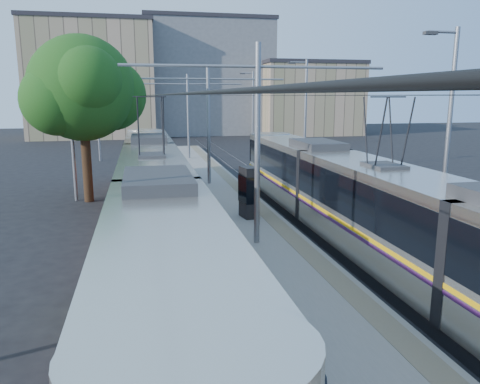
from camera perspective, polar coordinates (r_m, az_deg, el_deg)
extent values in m
plane|color=black|center=(10.38, 13.50, -20.90)|extent=(160.00, 160.00, 0.00)
cube|color=gray|center=(25.72, -2.80, -0.45)|extent=(4.00, 50.00, 0.30)
cube|color=gray|center=(25.51, -6.02, -0.24)|extent=(0.70, 50.00, 0.01)
cube|color=gray|center=(25.95, 0.36, 0.03)|extent=(0.70, 50.00, 0.01)
cube|color=gray|center=(25.44, -12.44, -1.16)|extent=(0.07, 70.00, 0.03)
cube|color=gray|center=(25.47, -9.22, -1.02)|extent=(0.07, 70.00, 0.03)
cube|color=gray|center=(26.35, 3.40, -0.46)|extent=(0.07, 70.00, 0.03)
cube|color=gray|center=(26.76, 6.36, -0.33)|extent=(0.07, 70.00, 0.03)
cube|color=black|center=(18.55, -10.34, -5.25)|extent=(2.30, 29.51, 0.40)
cube|color=beige|center=(18.15, -10.52, -0.26)|extent=(2.40, 27.91, 2.90)
cube|color=black|center=(18.05, -10.58, 1.29)|extent=(2.43, 27.91, 1.30)
cube|color=yellow|center=(18.23, -10.48, -1.49)|extent=(2.43, 27.91, 0.12)
cube|color=#A11709|center=(18.35, -10.42, -3.01)|extent=(2.42, 27.91, 1.10)
cube|color=#2D2D30|center=(17.89, -10.71, 4.76)|extent=(1.68, 3.00, 0.30)
cube|color=black|center=(16.39, 16.49, -7.84)|extent=(2.30, 28.67, 0.40)
cube|color=#BCB6AD|center=(15.93, 16.83, -2.23)|extent=(2.40, 27.07, 2.90)
cube|color=black|center=(15.82, 16.94, -0.47)|extent=(2.43, 27.07, 1.30)
cube|color=#FDB80D|center=(16.02, 16.75, -3.62)|extent=(2.43, 27.07, 0.12)
cube|color=#3E154B|center=(16.06, 16.72, -4.13)|extent=(2.43, 27.07, 0.10)
cube|color=#2D2D30|center=(15.64, 17.18, 3.47)|extent=(1.68, 3.00, 0.30)
cylinder|color=gray|center=(16.42, 2.13, 5.58)|extent=(0.20, 0.20, 7.00)
cylinder|color=gray|center=(16.36, 2.20, 15.03)|extent=(9.20, 0.10, 0.10)
cylinder|color=gray|center=(28.17, -3.86, 8.10)|extent=(0.20, 0.20, 7.00)
cylinder|color=gray|center=(28.14, -3.94, 13.59)|extent=(9.20, 0.10, 0.10)
cylinder|color=gray|center=(40.07, -6.33, 9.10)|extent=(0.20, 0.20, 7.00)
cylinder|color=gray|center=(40.05, -6.42, 12.96)|extent=(9.20, 0.10, 0.10)
cylinder|color=black|center=(24.84, -11.32, 11.47)|extent=(0.02, 70.00, 0.02)
cylinder|color=black|center=(25.97, 5.11, 11.64)|extent=(0.02, 70.00, 0.02)
cylinder|color=gray|center=(26.12, -19.87, 7.60)|extent=(0.18, 0.18, 8.00)
cube|color=#2D2D30|center=(26.04, -17.97, 15.99)|extent=(0.50, 0.22, 0.12)
cylinder|color=gray|center=(42.01, -16.98, 9.06)|extent=(0.18, 0.18, 8.00)
cube|color=#2D2D30|center=(41.97, -15.75, 14.25)|extent=(0.50, 0.22, 0.12)
cylinder|color=gray|center=(19.62, 24.04, 6.17)|extent=(0.18, 0.18, 8.00)
cube|color=#2D2D30|center=(19.06, 22.20, 17.51)|extent=(0.50, 0.22, 0.12)
cylinder|color=gray|center=(33.88, 7.95, 8.94)|extent=(0.18, 0.18, 8.00)
cube|color=#2D2D30|center=(33.56, 6.31, 15.37)|extent=(0.50, 0.22, 0.12)
cylinder|color=gray|center=(49.22, 1.55, 9.86)|extent=(0.18, 0.18, 8.00)
cube|color=#2D2D30|center=(49.00, 0.29, 14.24)|extent=(0.50, 0.22, 0.12)
cube|color=black|center=(20.35, 1.07, -0.03)|extent=(0.72, 1.05, 2.23)
cube|color=black|center=(20.33, 1.08, 0.37)|extent=(0.76, 1.09, 1.16)
cylinder|color=#382314|center=(25.93, -18.14, 2.75)|extent=(0.49, 0.49, 3.57)
sphere|color=#1C4213|center=(25.66, -18.73, 11.88)|extent=(5.35, 5.35, 5.35)
sphere|color=#1C4213|center=(26.44, -15.53, 11.32)|extent=(3.79, 3.79, 3.79)
cube|color=tan|center=(68.13, -17.47, 12.71)|extent=(16.00, 12.00, 14.82)
cube|color=#262328|center=(68.77, -17.88, 19.09)|extent=(16.32, 12.24, 0.50)
cube|color=gray|center=(72.57, -4.16, 13.51)|extent=(18.00, 14.00, 15.86)
cube|color=#262328|center=(73.29, -4.26, 19.91)|extent=(18.36, 14.28, 0.50)
cube|color=tan|center=(70.07, 8.21, 11.03)|extent=(14.00, 10.00, 9.84)
cube|color=#262328|center=(70.21, 8.33, 15.25)|extent=(14.28, 10.20, 0.50)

